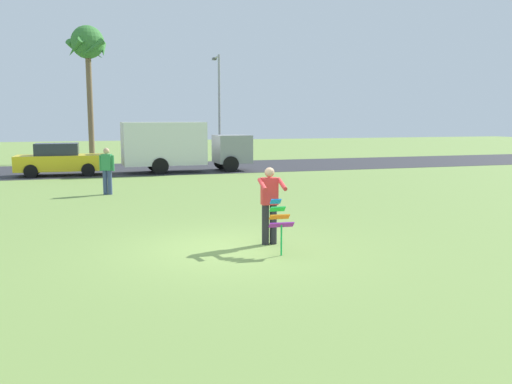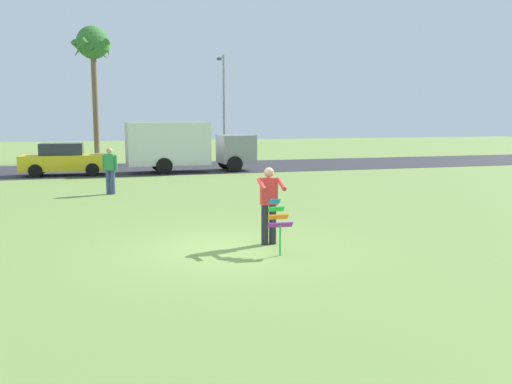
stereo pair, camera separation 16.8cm
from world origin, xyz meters
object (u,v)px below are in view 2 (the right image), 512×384
at_px(person_kite_flyer, 269,202).
at_px(palm_tree_right_near, 93,48).
at_px(parked_truck_grey_van, 184,145).
at_px(streetlight_pole, 223,101).
at_px(kite_held, 278,219).
at_px(person_walker_far, 110,169).
at_px(parked_car_yellow, 65,160).

relative_size(person_kite_flyer, palm_tree_right_near, 0.20).
bearing_deg(palm_tree_right_near, parked_truck_grey_van, -63.82).
xyz_separation_m(person_kite_flyer, streetlight_pole, (4.66, 24.26, 3.05)).
height_order(kite_held, person_walker_far, person_walker_far).
height_order(person_kite_flyer, person_walker_far, same).
distance_m(parked_car_yellow, person_walker_far, 7.86).
bearing_deg(palm_tree_right_near, streetlight_pole, -10.70).
height_order(kite_held, palm_tree_right_near, palm_tree_right_near).
bearing_deg(streetlight_pole, kite_held, -100.68).
xyz_separation_m(kite_held, parked_car_yellow, (-5.10, 17.79, 0.03)).
relative_size(person_kite_flyer, parked_truck_grey_van, 0.26).
distance_m(person_kite_flyer, palm_tree_right_near, 26.83).
xyz_separation_m(parked_car_yellow, parked_truck_grey_van, (5.94, -0.00, 0.64)).
height_order(parked_truck_grey_van, streetlight_pole, streetlight_pole).
bearing_deg(parked_truck_grey_van, parked_car_yellow, 180.00).
distance_m(parked_truck_grey_van, person_walker_far, 8.58).
height_order(parked_truck_grey_van, person_walker_far, parked_truck_grey_van).
bearing_deg(palm_tree_right_near, person_walker_far, -88.55).
distance_m(person_kite_flyer, person_walker_far, 9.86).
relative_size(palm_tree_right_near, streetlight_pole, 1.25).
bearing_deg(person_kite_flyer, parked_car_yellow, 106.98).
xyz_separation_m(kite_held, streetlight_pole, (4.74, 25.11, 3.25)).
height_order(kite_held, parked_truck_grey_van, parked_truck_grey_van).
height_order(person_kite_flyer, parked_car_yellow, person_kite_flyer).
xyz_separation_m(palm_tree_right_near, person_walker_far, (0.42, -16.48, -6.37)).
relative_size(kite_held, parked_car_yellow, 0.26).
height_order(streetlight_pole, person_walker_far, streetlight_pole).
height_order(parked_car_yellow, streetlight_pole, streetlight_pole).
height_order(person_kite_flyer, kite_held, person_kite_flyer).
bearing_deg(person_walker_far, parked_truck_grey_van, 62.58).
relative_size(kite_held, parked_truck_grey_van, 0.17).
relative_size(parked_truck_grey_van, person_walker_far, 3.90).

